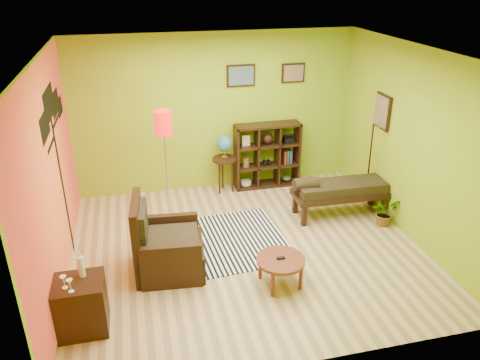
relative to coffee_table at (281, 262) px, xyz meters
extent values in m
plane|color=tan|center=(-0.22, 0.90, -0.33)|extent=(5.00, 5.00, 0.00)
cube|color=#8CB019|center=(-0.22, 3.15, 1.07)|extent=(5.00, 0.04, 2.80)
cube|color=#8CB019|center=(-0.22, -1.35, 1.07)|extent=(5.00, 0.04, 2.80)
cube|color=#8CB019|center=(-2.72, 0.90, 1.07)|extent=(0.04, 4.50, 2.80)
cube|color=#8CB019|center=(2.28, 0.90, 1.07)|extent=(0.04, 4.50, 2.80)
cube|color=white|center=(-0.22, 0.90, 2.47)|extent=(5.00, 4.50, 0.04)
cube|color=orange|center=(-2.70, 0.90, 1.07)|extent=(0.01, 4.45, 2.75)
cube|color=black|center=(-2.68, 1.45, 0.72)|extent=(0.01, 0.14, 2.10)
cube|color=black|center=(-2.68, 0.95, 1.72)|extent=(0.01, 0.65, 0.32)
cube|color=black|center=(-2.68, 1.50, 1.85)|extent=(0.01, 0.85, 0.40)
cube|color=black|center=(-2.68, 2.00, 1.72)|extent=(0.01, 0.70, 0.32)
cube|color=black|center=(-2.68, 2.35, 1.57)|extent=(0.01, 0.50, 0.26)
cube|color=black|center=(0.23, 3.12, 1.72)|extent=(0.50, 0.03, 0.38)
cube|color=slate|center=(0.23, 3.10, 1.72)|extent=(0.44, 0.01, 0.32)
cube|color=black|center=(1.18, 3.12, 1.72)|extent=(0.42, 0.03, 0.34)
cube|color=#8B7453|center=(1.18, 3.10, 1.72)|extent=(0.36, 0.01, 0.28)
cube|color=black|center=(2.25, 1.80, 1.32)|extent=(0.03, 0.44, 0.56)
cube|color=#8B7453|center=(2.22, 1.80, 1.32)|extent=(0.01, 0.38, 0.50)
cylinder|color=black|center=(2.13, 1.80, 0.45)|extent=(0.23, 0.34, 1.46)
cone|color=silver|center=(2.13, 1.65, 1.19)|extent=(0.08, 0.09, 0.16)
cube|color=white|center=(-0.65, 1.14, -0.32)|extent=(2.23, 1.81, 0.01)
cylinder|color=maroon|center=(0.00, 0.00, 0.03)|extent=(0.63, 0.63, 0.04)
cylinder|color=maroon|center=(0.17, 0.22, -0.16)|extent=(0.05, 0.05, 0.34)
cylinder|color=maroon|center=(-0.22, 0.17, -0.16)|extent=(0.05, 0.05, 0.34)
cylinder|color=maroon|center=(0.22, -0.17, -0.16)|extent=(0.05, 0.05, 0.34)
cylinder|color=maroon|center=(-0.17, -0.22, -0.16)|extent=(0.05, 0.05, 0.34)
cube|color=black|center=(0.00, 0.00, 0.06)|extent=(0.11, 0.04, 0.02)
cube|color=black|center=(-1.33, 0.64, -0.14)|extent=(0.93, 0.92, 0.39)
cube|color=black|center=(-1.74, 0.68, 0.21)|extent=(0.17, 0.85, 1.08)
cube|color=black|center=(-1.37, 0.24, -0.02)|extent=(0.79, 0.17, 0.63)
cube|color=black|center=(-1.30, 1.04, -0.02)|extent=(0.79, 0.17, 0.63)
cube|color=#D7B35F|center=(-1.30, 0.64, 0.13)|extent=(0.74, 0.72, 0.14)
cube|color=#D7B35F|center=(-1.66, 0.67, 0.40)|extent=(0.14, 0.63, 0.49)
cube|color=black|center=(-2.42, -0.27, -0.01)|extent=(0.54, 0.49, 0.64)
cylinder|color=white|center=(-2.37, -0.17, 0.44)|extent=(0.07, 0.07, 0.25)
cylinder|color=white|center=(-2.37, -0.17, 0.59)|extent=(0.02, 0.02, 0.07)
cylinder|color=white|center=(-2.54, -0.35, 0.32)|extent=(0.06, 0.06, 0.01)
cylinder|color=white|center=(-2.54, -0.35, 0.37)|extent=(0.01, 0.01, 0.09)
cone|color=white|center=(-2.54, -0.35, 0.44)|extent=(0.07, 0.07, 0.06)
cylinder|color=white|center=(-2.47, -0.43, 0.32)|extent=(0.06, 0.06, 0.01)
cylinder|color=white|center=(-2.47, -0.43, 0.37)|extent=(0.01, 0.01, 0.09)
cone|color=white|center=(-2.47, -0.43, 0.44)|extent=(0.07, 0.07, 0.06)
cylinder|color=silver|center=(-1.23, 2.05, -0.31)|extent=(0.28, 0.28, 0.03)
cylinder|color=silver|center=(-1.23, 2.05, 0.52)|extent=(0.03, 0.03, 1.69)
cylinder|color=red|center=(-1.23, 2.05, 1.31)|extent=(0.26, 0.26, 0.37)
cylinder|color=black|center=(-0.14, 2.85, 0.30)|extent=(0.44, 0.44, 0.04)
cylinder|color=black|center=(-0.01, 2.79, -0.02)|extent=(0.03, 0.03, 0.61)
cylinder|color=black|center=(-0.15, 2.99, -0.02)|extent=(0.03, 0.03, 0.61)
cylinder|color=black|center=(-0.25, 2.77, -0.02)|extent=(0.03, 0.03, 0.61)
cylinder|color=gold|center=(-0.14, 2.85, 0.35)|extent=(0.11, 0.11, 0.02)
cylinder|color=gold|center=(-0.14, 2.85, 0.41)|extent=(0.02, 0.02, 0.11)
sphere|color=#1F51AE|center=(-0.14, 2.85, 0.60)|extent=(0.27, 0.27, 0.27)
cube|color=black|center=(0.10, 2.93, 0.27)|extent=(0.04, 0.35, 1.20)
cube|color=black|center=(1.26, 2.93, 0.27)|extent=(0.04, 0.35, 1.20)
cube|color=black|center=(0.68, 2.93, -0.31)|extent=(1.20, 0.35, 0.04)
cube|color=black|center=(0.68, 2.93, 0.85)|extent=(1.20, 0.35, 0.04)
cube|color=black|center=(0.48, 2.93, 0.27)|extent=(0.03, 0.33, 1.12)
cube|color=black|center=(0.88, 2.93, 0.27)|extent=(0.03, 0.33, 1.12)
cube|color=black|center=(0.68, 2.93, 0.07)|extent=(1.12, 0.33, 0.03)
cube|color=black|center=(0.68, 2.93, 0.47)|extent=(1.12, 0.33, 0.03)
cylinder|color=beige|center=(0.28, 2.93, -0.24)|extent=(0.20, 0.20, 0.07)
sphere|color=black|center=(0.68, 2.93, 0.60)|extent=(0.20, 0.20, 0.20)
cube|color=black|center=(1.08, 2.93, 0.54)|extent=(0.18, 0.15, 0.10)
cylinder|color=black|center=(0.64, 2.93, 0.14)|extent=(0.06, 0.12, 0.06)
cylinder|color=black|center=(0.72, 2.93, 0.14)|extent=(0.06, 0.12, 0.06)
ellipsoid|color=#384C26|center=(1.08, 2.93, -0.23)|extent=(0.18, 0.18, 0.09)
cylinder|color=brown|center=(0.28, 2.93, 0.17)|extent=(0.12, 0.12, 0.18)
cube|color=beige|center=(0.28, 2.93, 0.59)|extent=(0.14, 0.03, 0.20)
cube|color=maroon|center=(1.01, 2.93, 0.21)|extent=(0.04, 0.18, 0.26)
cube|color=#1E4C1E|center=(1.06, 2.93, 0.21)|extent=(0.04, 0.18, 0.26)
cube|color=navy|center=(1.12, 2.93, 0.21)|extent=(0.04, 0.18, 0.26)
cube|color=black|center=(1.52, 1.55, 0.06)|extent=(1.57, 0.59, 0.09)
cube|color=#D7B35F|center=(1.52, 1.55, 0.18)|extent=(1.45, 0.52, 0.16)
cylinder|color=#D7B35F|center=(0.91, 1.56, 0.29)|extent=(0.39, 0.21, 0.20)
cube|color=black|center=(2.22, 1.76, -0.16)|extent=(0.08, 0.08, 0.34)
cube|color=black|center=(0.84, 1.78, -0.16)|extent=(0.08, 0.08, 0.34)
cube|color=black|center=(2.21, 1.31, -0.16)|extent=(0.08, 0.08, 0.34)
cube|color=black|center=(0.83, 1.34, -0.16)|extent=(0.08, 0.08, 0.34)
imported|color=#26661E|center=(2.08, 1.08, -0.16)|extent=(0.53, 0.55, 0.34)
camera|label=1|loc=(-1.66, -4.73, 3.45)|focal=35.00mm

